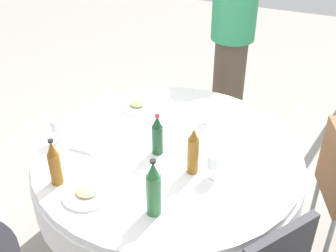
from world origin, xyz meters
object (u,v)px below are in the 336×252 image
at_px(wine_glass_south, 164,98).
at_px(bottle_amber_west, 193,152).
at_px(bottle_dark_green_left, 157,136).
at_px(plate_north, 137,106).
at_px(dining_table, 168,170).
at_px(plate_outer, 86,194).
at_px(wine_glass_west, 207,109).
at_px(wine_glass_right, 214,162).
at_px(bottle_amber_far, 55,163).
at_px(bottle_green_rear, 154,189).
at_px(person_left, 232,46).
at_px(wine_glass_mid, 57,126).

bearing_deg(wine_glass_south, bottle_amber_west, 127.05).
distance_m(bottle_dark_green_left, plate_north, 0.52).
relative_size(dining_table, bottle_amber_west, 5.58).
bearing_deg(dining_table, bottle_amber_west, 146.40).
distance_m(bottle_dark_green_left, plate_outer, 0.50).
xyz_separation_m(plate_outer, plate_north, (0.13, -0.85, 0.00)).
bearing_deg(bottle_amber_west, wine_glass_west, -81.28).
relative_size(wine_glass_right, wine_glass_south, 0.90).
bearing_deg(plate_north, bottle_amber_far, 86.09).
bearing_deg(bottle_amber_west, dining_table, -33.60).
xyz_separation_m(dining_table, plate_north, (0.36, -0.36, 0.16)).
distance_m(dining_table, plate_north, 0.53).
xyz_separation_m(wine_glass_west, plate_outer, (0.35, 0.85, -0.09)).
bearing_deg(wine_glass_south, bottle_green_rear, 109.42).
distance_m(wine_glass_west, wine_glass_south, 0.28).
xyz_separation_m(wine_glass_west, wine_glass_south, (0.28, 0.01, 0.02)).
distance_m(bottle_dark_green_left, bottle_amber_west, 0.25).
bearing_deg(wine_glass_right, wine_glass_south, -45.13).
bearing_deg(bottle_amber_far, wine_glass_right, -154.95).
distance_m(bottle_amber_west, wine_glass_south, 0.59).
height_order(wine_glass_south, plate_outer, wine_glass_south).
bearing_deg(plate_north, dining_table, 135.49).
bearing_deg(plate_north, plate_outer, 98.78).
relative_size(bottle_green_rear, plate_outer, 1.29).
bearing_deg(wine_glass_south, wine_glass_west, -178.46).
bearing_deg(bottle_amber_far, dining_table, -132.11).
bearing_deg(plate_north, person_left, -111.14).
bearing_deg(wine_glass_right, bottle_amber_far, 25.05).
relative_size(bottle_amber_far, plate_outer, 1.11).
bearing_deg(person_left, dining_table, -90.00).
bearing_deg(person_left, plate_north, -110.77).
bearing_deg(dining_table, wine_glass_right, 157.43).
bearing_deg(bottle_green_rear, bottle_amber_west, -100.82).
distance_m(wine_glass_right, plate_outer, 0.66).
relative_size(wine_glass_west, plate_north, 0.65).
bearing_deg(bottle_dark_green_left, person_left, -92.29).
relative_size(plate_outer, person_left, 0.15).
distance_m(wine_glass_west, plate_north, 0.49).
relative_size(wine_glass_south, plate_outer, 0.66).
height_order(bottle_amber_far, wine_glass_west, bottle_amber_far).
xyz_separation_m(bottle_green_rear, plate_outer, (0.35, 0.02, -0.13)).
xyz_separation_m(plate_north, person_left, (-0.37, -0.96, 0.10)).
height_order(bottle_amber_west, plate_north, bottle_amber_west).
bearing_deg(wine_glass_south, person_left, -100.32).
relative_size(wine_glass_right, plate_north, 0.66).
distance_m(bottle_green_rear, wine_glass_west, 0.83).
distance_m(bottle_amber_far, wine_glass_right, 0.80).
bearing_deg(wine_glass_mid, wine_glass_right, -178.43).
xyz_separation_m(dining_table, plate_outer, (0.23, 0.50, 0.16)).
relative_size(bottle_dark_green_left, wine_glass_mid, 1.76).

